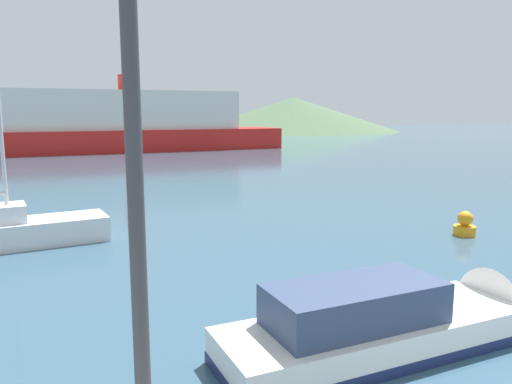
{
  "coord_description": "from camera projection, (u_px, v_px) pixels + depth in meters",
  "views": [
    {
      "loc": [
        -6.5,
        -3.17,
        4.17
      ],
      "look_at": [
        -0.57,
        14.0,
        1.2
      ],
      "focal_mm": 35.0,
      "sensor_mm": 36.0,
      "label": 1
    }
  ],
  "objects": [
    {
      "name": "buoy_marker",
      "position": [
        465.0,
        225.0,
        16.83
      ],
      "size": [
        0.72,
        0.72,
        0.83
      ],
      "color": "orange",
      "rests_on": "ground_plane"
    },
    {
      "name": "streetlamp",
      "position": [
        130.0,
        57.0,
        3.33
      ],
      "size": [
        0.33,
        0.33,
        6.23
      ],
      "color": "#38383D",
      "rests_on": "dock"
    },
    {
      "name": "hill_east",
      "position": [
        293.0,
        114.0,
        103.21
      ],
      "size": [
        42.98,
        42.98,
        6.88
      ],
      "color": "#4C6647",
      "rests_on": "ground_plane"
    },
    {
      "name": "hill_central",
      "position": [
        136.0,
        112.0,
        88.84
      ],
      "size": [
        44.28,
        44.28,
        7.7
      ],
      "color": "#38563D",
      "rests_on": "ground_plane"
    },
    {
      "name": "motorboat_near",
      "position": [
        400.0,
        324.0,
        8.88
      ],
      "size": [
        6.72,
        2.31,
        1.82
      ],
      "rotation": [
        0.0,
        0.0,
        0.09
      ],
      "color": "white",
      "rests_on": "ground_plane"
    },
    {
      "name": "ferry_distant",
      "position": [
        127.0,
        125.0,
        51.91
      ],
      "size": [
        33.17,
        8.89,
        7.8
      ],
      "rotation": [
        0.0,
        0.0,
        0.08
      ],
      "color": "red",
      "rests_on": "ground_plane"
    }
  ]
}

